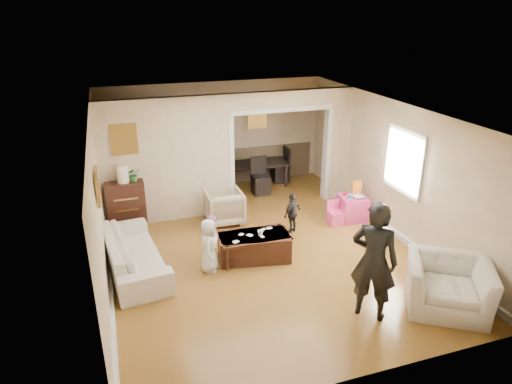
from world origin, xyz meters
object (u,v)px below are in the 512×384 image
object	(u,v)px
adult_person	(374,261)
armchair_front	(448,286)
child_toddler	(292,213)
table_lamp	(123,174)
dresser	(127,206)
coffee_table	(254,247)
coffee_cup	(260,233)
child_kneel_a	(209,246)
child_kneel_b	(212,236)
sofa	(134,253)
play_table	(352,208)
dining_table	(253,173)
armchair_back	(224,207)
cyan_cup	(351,196)

from	to	relation	value
adult_person	armchair_front	bearing A→B (deg)	-145.56
armchair_front	child_toddler	xyz separation A→B (m)	(-1.24, 3.04, 0.04)
table_lamp	dresser	bearing A→B (deg)	0.00
dresser	table_lamp	distance (m)	0.69
armchair_front	dresser	size ratio (longest dim) A/B	1.15
coffee_table	coffee_cup	world-z (taller)	coffee_cup
child_kneel_a	coffee_table	bearing A→B (deg)	-59.81
table_lamp	adult_person	bearing A→B (deg)	-51.65
adult_person	child_kneel_b	distance (m)	3.03
child_kneel_a	armchair_front	bearing A→B (deg)	-104.07
sofa	coffee_table	size ratio (longest dim) A/B	1.76
sofa	armchair_front	size ratio (longest dim) A/B	1.88
play_table	coffee_table	bearing A→B (deg)	-160.04
adult_person	child_toddler	xyz separation A→B (m)	(-0.05, 2.83, -0.49)
dresser	child_kneel_a	bearing A→B (deg)	-59.47
armchair_front	child_kneel_b	xyz separation A→B (m)	(-2.99, 2.59, 0.03)
child_toddler	play_table	bearing A→B (deg)	156.43
play_table	armchair_front	bearing A→B (deg)	-93.74
table_lamp	dining_table	world-z (taller)	table_lamp
table_lamp	sofa	bearing A→B (deg)	-90.01
dresser	coffee_table	distance (m)	2.85
dining_table	adult_person	distance (m)	5.67
armchair_back	table_lamp	world-z (taller)	table_lamp
child_kneel_a	armchair_back	bearing A→B (deg)	-1.90
cyan_cup	child_kneel_a	size ratio (longest dim) A/B	0.08
table_lamp	child_kneel_a	world-z (taller)	table_lamp
child_toddler	cyan_cup	bearing A→B (deg)	154.79
sofa	adult_person	bearing A→B (deg)	-133.33
play_table	adult_person	xyz separation A→B (m)	(-1.40, -2.99, 0.65)
play_table	child_kneel_a	size ratio (longest dim) A/B	0.57
sofa	child_kneel_b	world-z (taller)	child_kneel_b
play_table	table_lamp	bearing A→B (deg)	167.42
coffee_table	child_kneel_a	bearing A→B (deg)	-169.99
play_table	adult_person	bearing A→B (deg)	-115.13
table_lamp	coffee_cup	bearing A→B (deg)	-42.30
table_lamp	coffee_cup	size ratio (longest dim) A/B	3.61
adult_person	child_kneel_a	xyz separation A→B (m)	(-1.95, 1.93, -0.43)
dresser	cyan_cup	xyz separation A→B (m)	(4.48, -1.07, 0.05)
armchair_front	coffee_cup	xyz separation A→B (m)	(-2.19, 2.24, 0.14)
coffee_cup	child_kneel_b	bearing A→B (deg)	156.37
armchair_back	armchair_front	size ratio (longest dim) A/B	0.65
dining_table	adult_person	world-z (taller)	adult_person
armchair_front	dining_table	world-z (taller)	armchair_front
coffee_table	child_toddler	world-z (taller)	child_toddler
coffee_table	adult_person	xyz separation A→B (m)	(1.10, -2.08, 0.67)
sofa	play_table	world-z (taller)	sofa
coffee_cup	child_kneel_b	size ratio (longest dim) A/B	0.12
dresser	child_toddler	world-z (taller)	dresser
sofa	cyan_cup	world-z (taller)	sofa
dining_table	coffee_cup	bearing A→B (deg)	-101.56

